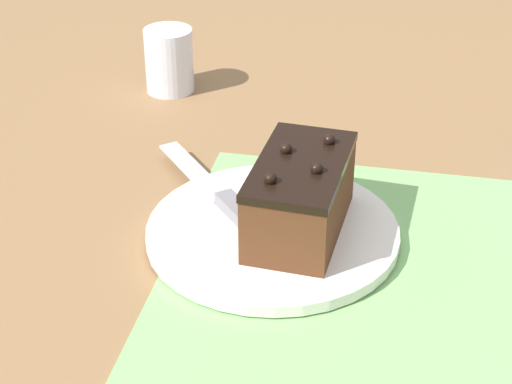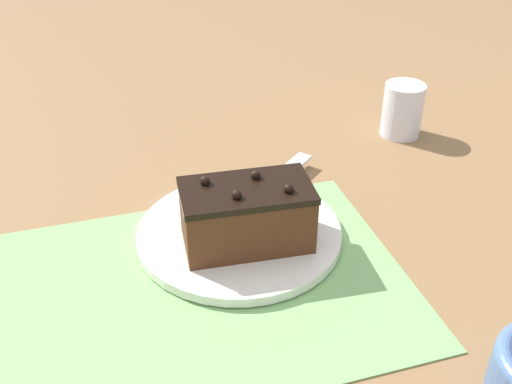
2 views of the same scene
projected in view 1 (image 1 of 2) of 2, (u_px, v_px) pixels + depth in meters
The scene contains 6 objects.
ground_plane at pixel (340, 287), 0.80m from camera, with size 3.00×3.00×0.00m, color olive.
placemat_woven at pixel (340, 285), 0.80m from camera, with size 0.46×0.34×0.00m, color #7AB266.
cake_plate at pixel (272, 232), 0.86m from camera, with size 0.25×0.25×0.01m.
chocolate_cake at pixel (300, 196), 0.83m from camera, with size 0.16×0.09×0.09m.
serving_knife at pixel (222, 197), 0.90m from camera, with size 0.17×0.15×0.01m.
drinking_glass at pixel (169, 60), 1.15m from camera, with size 0.07×0.07×0.09m.
Camera 1 is at (-0.64, -0.05, 0.49)m, focal length 60.00 mm.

